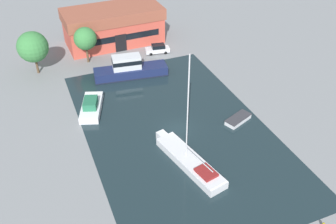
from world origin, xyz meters
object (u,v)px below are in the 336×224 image
(motor_cruiser, at_px, (130,69))
(parked_car, at_px, (158,49))
(sailboat_moored, at_px, (189,161))
(cabin_boat, at_px, (91,106))
(quay_tree_by_water, at_px, (33,47))
(small_dinghy, at_px, (238,119))
(warehouse_building, at_px, (113,26))
(quay_tree_near_building, at_px, (85,39))

(motor_cruiser, bearing_deg, parked_car, -42.04)
(sailboat_moored, bearing_deg, cabin_boat, 105.80)
(quay_tree_by_water, height_order, small_dinghy, quay_tree_by_water)
(parked_car, distance_m, sailboat_moored, 30.84)
(quay_tree_by_water, xyz_separation_m, cabin_boat, (6.05, -14.76, -4.14))
(parked_car, xyz_separation_m, cabin_boat, (-15.87, -13.98, -0.09))
(warehouse_building, xyz_separation_m, parked_car, (6.28, -7.69, -2.67))
(small_dinghy, relative_size, cabin_boat, 0.60)
(warehouse_building, bearing_deg, quay_tree_by_water, -157.71)
(warehouse_building, distance_m, motor_cruiser, 14.27)
(warehouse_building, relative_size, small_dinghy, 4.16)
(warehouse_building, distance_m, cabin_boat, 23.85)
(warehouse_building, bearing_deg, quay_tree_near_building, -138.50)
(quay_tree_near_building, bearing_deg, warehouse_building, 43.02)
(quay_tree_near_building, xyz_separation_m, sailboat_moored, (5.74, -31.37, -3.94))
(quay_tree_near_building, distance_m, quay_tree_by_water, 8.93)
(warehouse_building, height_order, parked_car, warehouse_building)
(quay_tree_near_building, bearing_deg, quay_tree_by_water, -176.04)
(cabin_boat, bearing_deg, motor_cruiser, 62.05)
(quay_tree_near_building, distance_m, parked_car, 13.61)
(warehouse_building, relative_size, quay_tree_by_water, 2.54)
(quay_tree_by_water, xyz_separation_m, sailboat_moored, (14.65, -30.76, -4.25))
(quay_tree_near_building, bearing_deg, parked_car, -6.14)
(warehouse_building, height_order, cabin_boat, warehouse_building)
(parked_car, bearing_deg, small_dinghy, -163.72)
(quay_tree_by_water, relative_size, sailboat_moored, 0.50)
(quay_tree_by_water, distance_m, sailboat_moored, 34.33)
(sailboat_moored, distance_m, small_dinghy, 11.56)
(small_dinghy, bearing_deg, motor_cruiser, 7.91)
(quay_tree_near_building, relative_size, small_dinghy, 1.45)
(quay_tree_by_water, bearing_deg, parked_car, -2.05)
(sailboat_moored, relative_size, motor_cruiser, 1.17)
(small_dinghy, distance_m, cabin_boat, 21.58)
(quay_tree_near_building, relative_size, sailboat_moored, 0.44)
(warehouse_building, height_order, small_dinghy, warehouse_building)
(sailboat_moored, bearing_deg, parked_car, 63.92)
(sailboat_moored, relative_size, cabin_boat, 1.96)
(warehouse_building, relative_size, parked_car, 3.98)
(warehouse_building, relative_size, sailboat_moored, 1.28)
(parked_car, height_order, motor_cruiser, motor_cruiser)
(cabin_boat, bearing_deg, parked_car, 61.07)
(parked_car, height_order, small_dinghy, parked_car)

